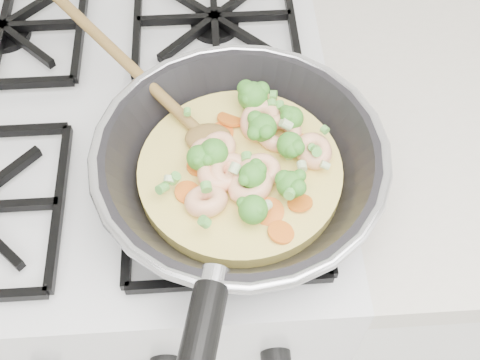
{
  "coord_description": "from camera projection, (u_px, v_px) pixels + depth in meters",
  "views": [
    {
      "loc": [
        0.14,
        1.18,
        1.5
      ],
      "look_at": [
        0.17,
        1.56,
        0.93
      ],
      "focal_mm": 44.99,
      "sensor_mm": 36.0,
      "label": 1
    }
  ],
  "objects": [
    {
      "name": "stove",
      "position": [
        148.0,
        261.0,
        1.15
      ],
      "size": [
        0.6,
        0.6,
        0.92
      ],
      "color": "silver",
      "rests_on": "ground"
    },
    {
      "name": "skillet",
      "position": [
        239.0,
        167.0,
        0.66
      ],
      "size": [
        0.4,
        0.58,
        0.1
      ],
      "rotation": [
        0.0,
        0.0,
        -0.1
      ],
      "color": "black",
      "rests_on": "stove"
    }
  ]
}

